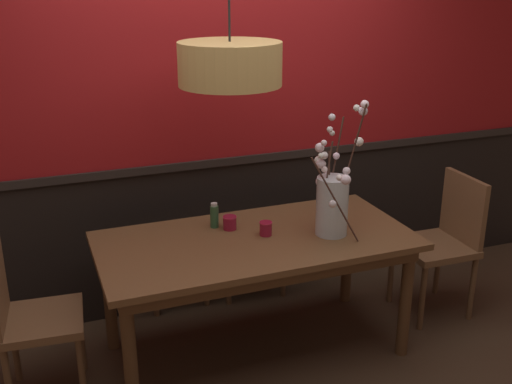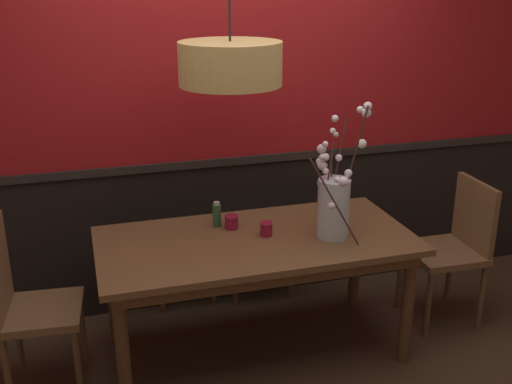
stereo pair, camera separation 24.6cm
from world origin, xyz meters
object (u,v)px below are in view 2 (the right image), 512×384
at_px(chair_far_side_right, 255,214).
at_px(chair_far_side_left, 178,221).
at_px(chair_head_west_end, 25,300).
at_px(candle_holder_nearer_edge, 266,229).
at_px(candle_holder_nearer_center, 232,222).
at_px(dining_table, 256,251).
at_px(vase_with_blossoms, 334,204).
at_px(chair_head_east_end, 455,243).
at_px(pendant_lamp, 230,64).
at_px(condiment_bottle, 217,215).

bearing_deg(chair_far_side_right, chair_far_side_left, 178.06).
xyz_separation_m(chair_head_west_end, candle_holder_nearer_edge, (1.32, -0.01, 0.25)).
relative_size(chair_far_side_right, candle_holder_nearer_center, 11.67).
bearing_deg(dining_table, vase_with_blossoms, -12.99).
height_order(dining_table, chair_far_side_left, chair_far_side_left).
bearing_deg(candle_holder_nearer_center, chair_head_west_end, -172.83).
distance_m(chair_far_side_left, vase_with_blossoms, 1.26).
bearing_deg(chair_far_side_right, dining_table, -106.07).
height_order(chair_far_side_right, chair_head_west_end, chair_head_west_end).
height_order(chair_far_side_left, candle_holder_nearer_edge, chair_far_side_left).
bearing_deg(candle_holder_nearer_edge, dining_table, -166.72).
height_order(chair_head_east_end, candle_holder_nearer_center, chair_head_east_end).
xyz_separation_m(dining_table, pendant_lamp, (-0.12, 0.06, 1.05)).
relative_size(dining_table, candle_holder_nearer_center, 21.47).
bearing_deg(pendant_lamp, candle_holder_nearer_center, 78.33).
relative_size(chair_head_west_end, chair_far_side_left, 1.00).
relative_size(chair_far_side_left, chair_head_east_end, 1.05).
bearing_deg(candle_holder_nearer_edge, condiment_bottle, 137.17).
height_order(chair_far_side_left, condiment_bottle, chair_far_side_left).
bearing_deg(chair_far_side_left, condiment_bottle, -77.84).
bearing_deg(candle_holder_nearer_center, chair_head_east_end, -6.11).
xyz_separation_m(chair_head_east_end, candle_holder_nearer_center, (-1.42, 0.15, 0.25)).
relative_size(chair_head_west_end, candle_holder_nearer_center, 11.73).
height_order(vase_with_blossoms, pendant_lamp, pendant_lamp).
distance_m(chair_head_east_end, condiment_bottle, 1.53).
relative_size(chair_head_west_end, vase_with_blossoms, 1.28).
xyz_separation_m(candle_holder_nearer_edge, condiment_bottle, (-0.23, 0.22, 0.03)).
xyz_separation_m(chair_head_west_end, candle_holder_nearer_center, (1.16, 0.15, 0.24)).
xyz_separation_m(vase_with_blossoms, condiment_bottle, (-0.59, 0.33, -0.12)).
xyz_separation_m(chair_head_east_end, vase_with_blossoms, (-0.90, -0.12, 0.41)).
relative_size(chair_head_west_end, condiment_bottle, 6.45).
bearing_deg(condiment_bottle, chair_head_east_end, -8.14).
bearing_deg(vase_with_blossoms, candle_holder_nearer_center, 152.63).
height_order(chair_far_side_right, candle_holder_nearer_center, chair_far_side_right).
bearing_deg(chair_far_side_left, dining_table, -70.40).
bearing_deg(chair_far_side_left, chair_far_side_right, -1.94).
height_order(chair_far_side_left, pendant_lamp, pendant_lamp).
xyz_separation_m(chair_far_side_left, vase_with_blossoms, (0.73, -0.95, 0.39)).
bearing_deg(candle_holder_nearer_center, pendant_lamp, -101.67).
height_order(candle_holder_nearer_center, pendant_lamp, pendant_lamp).
relative_size(chair_far_side_right, pendant_lamp, 0.94).
distance_m(candle_holder_nearer_center, candle_holder_nearer_edge, 0.22).
xyz_separation_m(condiment_bottle, pendant_lamp, (0.05, -0.17, 0.89)).
relative_size(chair_far_side_right, chair_head_east_end, 1.04).
xyz_separation_m(chair_far_side_right, candle_holder_nearer_center, (-0.34, -0.66, 0.24)).
relative_size(chair_far_side_right, chair_head_west_end, 0.99).
distance_m(dining_table, chair_far_side_left, 0.91).
height_order(condiment_bottle, pendant_lamp, pendant_lamp).
height_order(chair_far_side_left, chair_head_east_end, chair_far_side_left).
xyz_separation_m(chair_head_east_end, pendant_lamp, (-1.44, 0.04, 1.18)).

